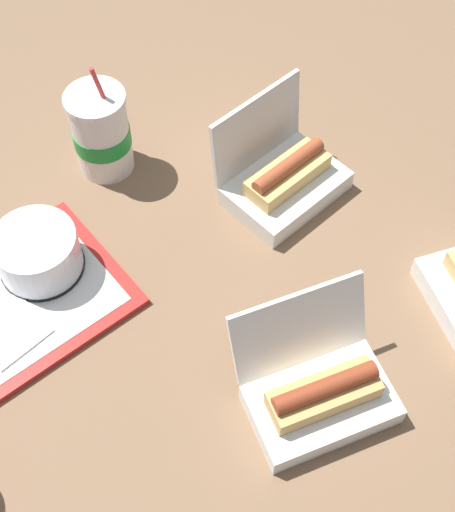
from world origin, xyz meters
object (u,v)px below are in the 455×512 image
(clamshell_hotdog_right, at_px, (319,392))
(soda_cup_back, at_px, (101,133))
(clamshell_hotdog_corner, at_px, (283,177))
(food_tray, at_px, (8,310))
(cake_container, at_px, (38,254))

(clamshell_hotdog_right, height_order, soda_cup_back, soda_cup_back)
(clamshell_hotdog_corner, bearing_deg, soda_cup_back, 130.00)
(clamshell_hotdog_right, bearing_deg, food_tray, 123.90)
(cake_container, relative_size, soda_cup_back, 0.61)
(clamshell_hotdog_right, bearing_deg, soda_cup_back, 88.70)
(clamshell_hotdog_right, bearing_deg, clamshell_hotdog_corner, 56.65)
(clamshell_hotdog_corner, relative_size, soda_cup_back, 0.94)
(cake_container, bearing_deg, clamshell_hotdog_right, -66.45)
(food_tray, relative_size, soda_cup_back, 1.64)
(food_tray, distance_m, cake_container, 0.10)
(food_tray, height_order, clamshell_hotdog_right, clamshell_hotdog_right)
(clamshell_hotdog_right, bearing_deg, cake_container, 113.55)
(soda_cup_back, bearing_deg, clamshell_hotdog_corner, -50.00)
(food_tray, bearing_deg, soda_cup_back, 29.80)
(cake_container, distance_m, clamshell_hotdog_corner, 0.44)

